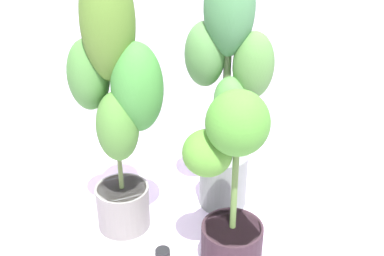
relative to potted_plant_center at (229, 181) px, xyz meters
The scene contains 3 objects.
potted_plant_center is the anchor object (origin of this frame).
potted_plant_back_left 0.44m from the potted_plant_center, 151.44° to the left, with size 0.34×0.26×0.96m.
potted_plant_back_center 0.38m from the potted_plant_center, 87.85° to the left, with size 0.34×0.22×0.94m.
Camera 1 is at (-0.12, -1.05, 1.15)m, focal length 44.31 mm.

